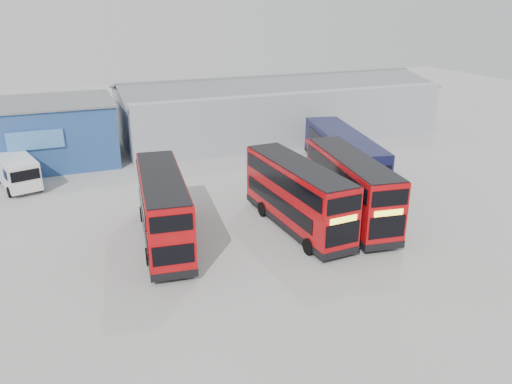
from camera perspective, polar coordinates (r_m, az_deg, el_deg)
name	(u,v)px	position (r m, az deg, el deg)	size (l,w,h in m)	color
ground_plane	(285,220)	(30.80, 3.29, -3.26)	(120.00, 120.00, 0.00)	gray
office_block	(37,133)	(44.63, -23.72, 6.21)	(12.30, 8.32, 5.12)	navy
maintenance_shed	(275,108)	(50.61, 2.17, 9.56)	(30.50, 12.00, 5.89)	#989DA6
double_decker_left	(163,210)	(27.73, -10.54, -1.98)	(3.27, 9.57, 3.97)	#AA090D
double_decker_centre	(297,196)	(29.15, 4.72, -0.51)	(2.88, 9.53, 3.98)	#AA090D
double_decker_right	(350,189)	(30.65, 10.73, 0.33)	(3.54, 9.74, 4.04)	#AA090D
single_decker_blue	(343,155)	(38.87, 9.89, 4.22)	(5.11, 12.31, 3.26)	#0C1335
panel_van	(17,170)	(39.68, -25.66, 2.24)	(3.37, 5.56, 2.28)	silver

